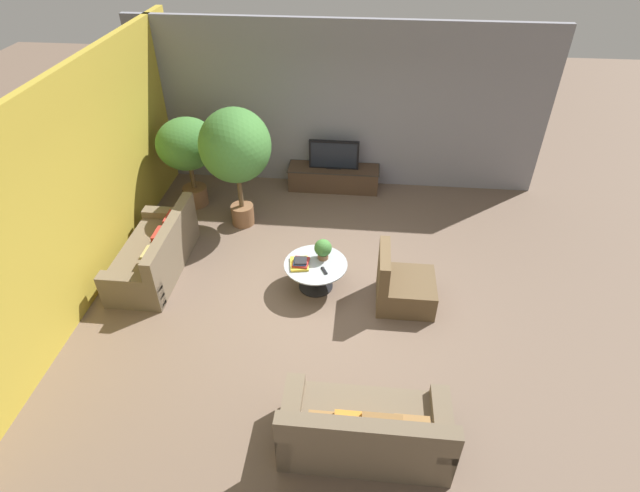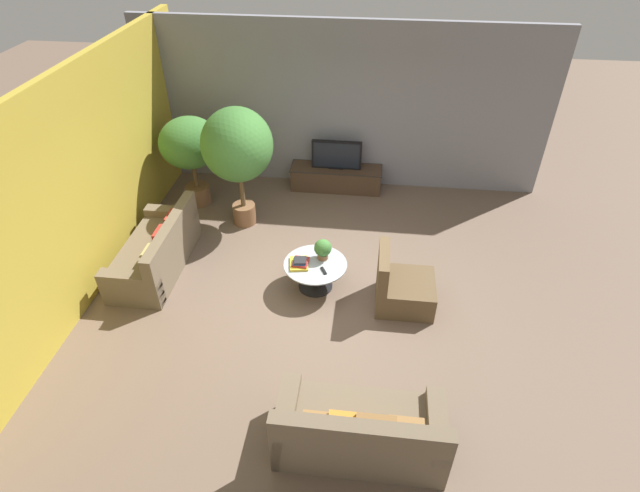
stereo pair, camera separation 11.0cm
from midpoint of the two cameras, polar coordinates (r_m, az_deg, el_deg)
name	(u,v)px [view 2 (the right image)]	position (r m, az deg, el deg)	size (l,w,h in m)	color
ground_plane	(320,290)	(7.33, 0.40, -5.03)	(24.00, 24.00, 0.00)	brown
back_wall_stone	(341,107)	(9.33, 2.76, 15.59)	(7.40, 0.12, 3.00)	gray
side_wall_left	(87,181)	(7.61, -24.75, 6.81)	(0.12, 7.40, 3.00)	gold
media_console	(336,178)	(9.59, 2.19, 7.82)	(1.72, 0.50, 0.44)	#473323
television	(337,155)	(9.37, 2.26, 10.35)	(0.92, 0.13, 0.54)	black
coffee_table	(315,271)	(7.20, -0.09, -2.85)	(0.91, 0.91, 0.43)	black
couch_by_wall	(157,252)	(7.94, -17.76, -0.68)	(0.84, 1.85, 0.84)	brown
couch_near_entry	(360,432)	(5.51, 5.22, -20.38)	(1.75, 0.84, 0.84)	brown
armchair_wicker	(401,288)	(7.06, 9.72, -4.74)	(0.80, 0.76, 0.86)	brown
potted_palm_tall	(190,146)	(8.98, -14.29, 10.99)	(1.03, 1.03, 1.63)	brown
potted_palm_corner	(237,147)	(8.10, -9.04, 11.07)	(1.14, 1.14, 2.06)	brown
potted_plant_tabletop	(323,249)	(7.11, 0.77, -0.32)	(0.25, 0.25, 0.32)	brown
book_stack	(300,263)	(7.08, -1.89, -1.90)	(0.30, 0.36, 0.11)	gold
remote_black	(324,271)	(6.98, 0.87, -2.84)	(0.04, 0.16, 0.02)	black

